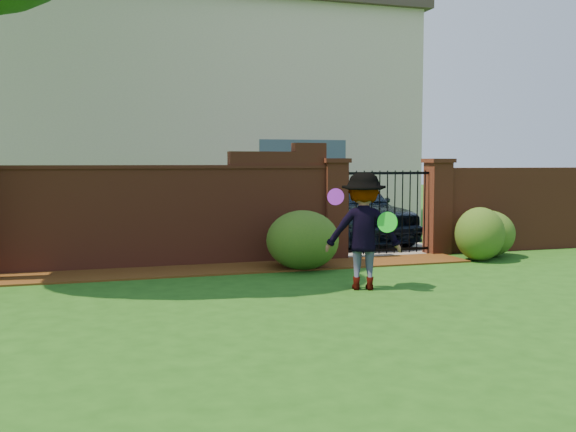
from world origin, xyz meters
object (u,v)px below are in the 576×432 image
object	(u,v)px
car	(352,210)
man	(363,231)
frisbee_purple	(336,197)
frisbee_green	(387,222)

from	to	relation	value
car	man	xyz separation A→B (m)	(-2.00, -5.10, 0.10)
man	frisbee_purple	size ratio (longest dim) A/B	6.93
car	man	bearing A→B (deg)	-116.92
frisbee_purple	frisbee_green	distance (m)	0.82
man	frisbee_purple	world-z (taller)	man
frisbee_green	car	bearing A→B (deg)	71.93
car	frisbee_purple	bearing A→B (deg)	-121.00
man	frisbee_green	distance (m)	0.40
car	frisbee_purple	distance (m)	5.51
car	frisbee_purple	size ratio (longest dim) A/B	17.95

